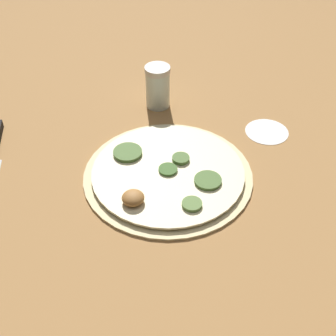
% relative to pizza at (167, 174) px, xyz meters
% --- Properties ---
extents(ground_plane, '(3.00, 3.00, 0.00)m').
position_rel_pizza_xyz_m(ground_plane, '(0.00, 0.00, -0.01)').
color(ground_plane, '#9E703F').
extents(pizza, '(0.31, 0.31, 0.03)m').
position_rel_pizza_xyz_m(pizza, '(0.00, 0.00, 0.00)').
color(pizza, beige).
rests_on(pizza, ground_plane).
extents(spice_jar, '(0.05, 0.05, 0.09)m').
position_rel_pizza_xyz_m(spice_jar, '(-0.07, 0.23, 0.04)').
color(spice_jar, silver).
rests_on(spice_jar, ground_plane).
extents(flour_patch, '(0.09, 0.09, 0.00)m').
position_rel_pizza_xyz_m(flour_patch, '(0.18, 0.17, -0.01)').
color(flour_patch, white).
rests_on(flour_patch, ground_plane).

